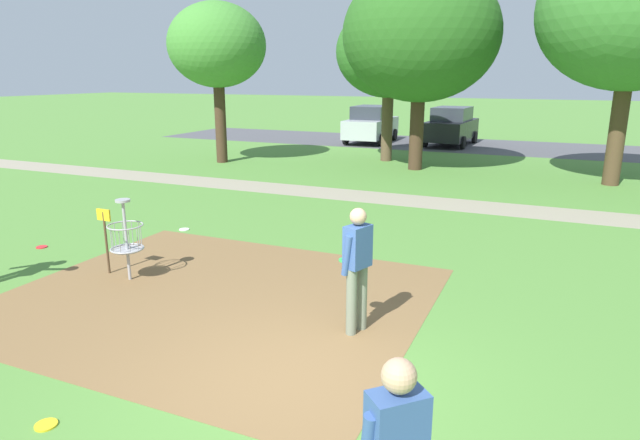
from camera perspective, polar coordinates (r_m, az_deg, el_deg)
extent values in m
plane|color=#518438|center=(6.38, -2.24, -16.70)|extent=(160.00, 160.00, 0.00)
cube|color=brown|center=(8.70, -10.93, -7.93)|extent=(6.36, 5.42, 0.01)
cylinder|color=#9E9EA3|center=(9.59, -19.58, -2.12)|extent=(0.05, 0.05, 1.35)
cylinder|color=#9E9EA3|center=(9.42, -19.95, 1.92)|extent=(0.24, 0.24, 0.04)
torus|color=#9E9EA3|center=(9.51, -19.73, -0.54)|extent=(0.58, 0.58, 0.02)
torus|color=#9E9EA3|center=(9.62, -19.52, -2.84)|extent=(0.55, 0.55, 0.03)
cylinder|color=#9E9EA3|center=(9.63, -19.51, -2.95)|extent=(0.48, 0.48, 0.02)
cylinder|color=gray|center=(9.41, -18.56, -1.87)|extent=(0.01, 0.01, 0.40)
cylinder|color=gray|center=(9.54, -18.21, -1.62)|extent=(0.01, 0.01, 0.40)
cylinder|color=gray|center=(9.68, -18.40, -1.40)|extent=(0.01, 0.01, 0.40)
cylinder|color=gray|center=(9.77, -19.04, -1.30)|extent=(0.01, 0.01, 0.40)
cylinder|color=gray|center=(9.79, -19.90, -1.35)|extent=(0.01, 0.01, 0.40)
cylinder|color=gray|center=(9.73, -20.65, -1.52)|extent=(0.01, 0.01, 0.40)
cylinder|color=gray|center=(9.60, -21.03, -1.77)|extent=(0.01, 0.01, 0.40)
cylinder|color=gray|center=(9.46, -20.87, -1.99)|extent=(0.01, 0.01, 0.40)
cylinder|color=gray|center=(9.36, -20.23, -2.11)|extent=(0.01, 0.01, 0.40)
cylinder|color=gray|center=(9.34, -19.34, -2.06)|extent=(0.01, 0.01, 0.40)
cylinder|color=#4C3823|center=(10.06, -21.44, -2.25)|extent=(0.04, 0.04, 1.10)
cube|color=gold|center=(9.94, -21.71, 0.50)|extent=(0.28, 0.03, 0.20)
cylinder|color=slate|center=(7.25, 3.30, -8.55)|extent=(0.14, 0.14, 0.92)
cylinder|color=slate|center=(7.41, 4.40, -8.04)|extent=(0.14, 0.14, 0.92)
cube|color=#385693|center=(7.07, 3.96, -2.77)|extent=(0.33, 0.41, 0.56)
sphere|color=tan|center=(6.96, 4.02, 0.37)|extent=(0.22, 0.22, 0.22)
cylinder|color=#385693|center=(6.97, 2.84, -3.74)|extent=(0.18, 0.14, 0.55)
cylinder|color=#385693|center=(7.25, 4.77, -3.03)|extent=(0.18, 0.14, 0.55)
cylinder|color=green|center=(7.25, 2.82, -4.21)|extent=(0.22, 0.22, 0.02)
cube|color=#385693|center=(3.65, 8.01, -21.24)|extent=(0.41, 0.41, 0.56)
sphere|color=tan|center=(3.43, 8.26, -15.83)|extent=(0.22, 0.22, 0.22)
cylinder|color=#385693|center=(3.79, 10.49, -21.35)|extent=(0.18, 0.18, 0.55)
cylinder|color=white|center=(12.53, -14.02, -0.96)|extent=(0.22, 0.22, 0.02)
cylinder|color=gold|center=(6.34, -26.74, -18.60)|extent=(0.22, 0.22, 0.02)
cylinder|color=red|center=(12.27, -27.10, -2.53)|extent=(0.21, 0.21, 0.02)
cylinder|color=#422D1E|center=(21.88, -10.36, 9.93)|extent=(0.43, 0.43, 3.05)
ellipsoid|color=#428433|center=(21.84, -10.73, 17.55)|extent=(3.69, 3.69, 3.14)
cylinder|color=#4C3823|center=(19.26, 28.63, 7.84)|extent=(0.50, 0.50, 3.13)
ellipsoid|color=#38752D|center=(19.27, 30.03, 18.52)|extent=(5.47, 5.47, 4.65)
cylinder|color=brown|center=(22.13, 7.02, 9.62)|extent=(0.44, 0.44, 2.68)
ellipsoid|color=#2D6623|center=(22.05, 7.27, 17.09)|extent=(4.11, 4.11, 3.49)
cylinder|color=#422D1E|center=(20.17, 10.06, 8.99)|extent=(0.50, 0.50, 2.67)
ellipsoid|color=#285B1E|center=(20.12, 10.51, 18.57)|extent=(5.42, 5.42, 4.60)
cube|color=#4C4C51|center=(27.77, 18.65, 7.25)|extent=(36.00, 6.00, 0.01)
cube|color=#B2B7BC|center=(28.24, 5.36, 9.60)|extent=(1.92, 4.25, 0.90)
cube|color=#2D333D|center=(28.18, 5.40, 11.16)|extent=(1.65, 2.23, 0.64)
cylinder|color=black|center=(29.78, 4.39, 9.02)|extent=(0.20, 0.60, 0.60)
cylinder|color=black|center=(29.29, 7.79, 8.83)|extent=(0.20, 0.60, 0.60)
cylinder|color=black|center=(27.33, 2.71, 8.52)|extent=(0.20, 0.60, 0.60)
cylinder|color=black|center=(26.79, 6.38, 8.32)|extent=(0.20, 0.60, 0.60)
cube|color=black|center=(27.80, 13.56, 9.17)|extent=(2.04, 4.30, 0.90)
cube|color=#2D333D|center=(27.74, 13.65, 10.75)|extent=(1.71, 2.27, 0.64)
cylinder|color=black|center=(29.32, 12.39, 8.63)|extent=(0.21, 0.61, 0.60)
cylinder|color=black|center=(28.92, 15.87, 8.33)|extent=(0.21, 0.61, 0.60)
cylinder|color=black|center=(26.82, 10.94, 8.15)|extent=(0.21, 0.61, 0.60)
cylinder|color=black|center=(26.39, 14.73, 7.83)|extent=(0.21, 0.61, 0.60)
cube|color=gray|center=(14.96, 13.81, 1.59)|extent=(40.00, 1.47, 0.00)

